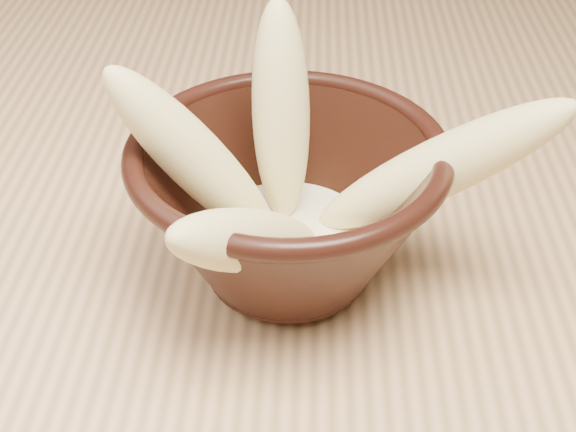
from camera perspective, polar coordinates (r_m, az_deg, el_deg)
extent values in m
cube|color=#DEAC7A|center=(0.65, -14.44, 0.27)|extent=(1.20, 0.80, 0.04)
cylinder|color=tan|center=(1.18, 19.38, -4.92)|extent=(0.05, 0.05, 0.71)
cylinder|color=black|center=(0.53, 0.00, -3.99)|extent=(0.09, 0.09, 0.01)
cylinder|color=black|center=(0.52, 0.00, -2.33)|extent=(0.08, 0.08, 0.01)
torus|color=black|center=(0.48, 0.00, 4.55)|extent=(0.20, 0.20, 0.01)
cylinder|color=#F7ECC6|center=(0.51, 0.00, -1.52)|extent=(0.11, 0.11, 0.02)
ellipsoid|color=#F8EC92|center=(0.50, -0.50, 7.40)|extent=(0.05, 0.08, 0.14)
ellipsoid|color=#F8EC92|center=(0.48, -6.65, 4.10)|extent=(0.12, 0.04, 0.14)
ellipsoid|color=#F8EC92|center=(0.49, 10.65, 3.33)|extent=(0.16, 0.06, 0.13)
ellipsoid|color=#F8EC92|center=(0.44, -2.75, -1.76)|extent=(0.11, 0.13, 0.11)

